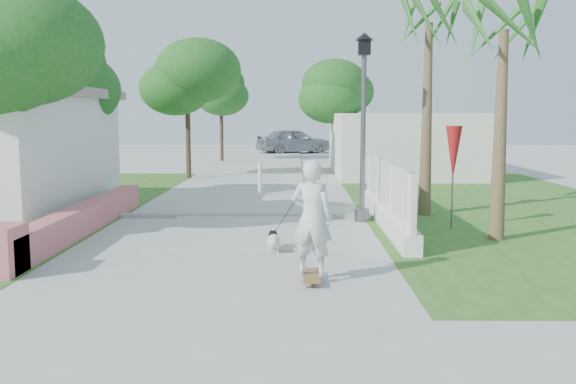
{
  "coord_description": "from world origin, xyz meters",
  "views": [
    {
      "loc": [
        1.29,
        -9.72,
        2.54
      ],
      "look_at": [
        1.16,
        2.22,
        1.1
      ],
      "focal_mm": 40.0,
      "sensor_mm": 36.0,
      "label": 1
    }
  ],
  "objects_px": {
    "bollard": "(260,179)",
    "dog": "(274,241)",
    "skateboarder": "(293,219)",
    "parked_car": "(294,141)",
    "street_lamp": "(363,120)",
    "patio_umbrella": "(453,154)"
  },
  "relations": [
    {
      "from": "street_lamp",
      "to": "patio_umbrella",
      "type": "bearing_deg",
      "value": -27.76
    },
    {
      "from": "bollard",
      "to": "dog",
      "type": "relative_size",
      "value": 1.86
    },
    {
      "from": "street_lamp",
      "to": "dog",
      "type": "xyz_separation_m",
      "value": [
        -2.0,
        -3.51,
        -2.21
      ]
    },
    {
      "from": "patio_umbrella",
      "to": "dog",
      "type": "distance_m",
      "value": 4.87
    },
    {
      "from": "bollard",
      "to": "skateboarder",
      "type": "height_order",
      "value": "skateboarder"
    },
    {
      "from": "street_lamp",
      "to": "bollard",
      "type": "distance_m",
      "value": 5.56
    },
    {
      "from": "street_lamp",
      "to": "parked_car",
      "type": "xyz_separation_m",
      "value": [
        -1.7,
        27.43,
        -1.59
      ]
    },
    {
      "from": "street_lamp",
      "to": "bollard",
      "type": "bearing_deg",
      "value": 120.96
    },
    {
      "from": "skateboarder",
      "to": "parked_car",
      "type": "distance_m",
      "value": 32.33
    },
    {
      "from": "bollard",
      "to": "parked_car",
      "type": "height_order",
      "value": "parked_car"
    },
    {
      "from": "skateboarder",
      "to": "parked_car",
      "type": "relative_size",
      "value": 0.57
    },
    {
      "from": "bollard",
      "to": "patio_umbrella",
      "type": "xyz_separation_m",
      "value": [
        4.6,
        -5.5,
        1.1
      ]
    },
    {
      "from": "bollard",
      "to": "dog",
      "type": "xyz_separation_m",
      "value": [
        0.7,
        -8.01,
        -0.37
      ]
    },
    {
      "from": "skateboarder",
      "to": "patio_umbrella",
      "type": "bearing_deg",
      "value": -115.57
    },
    {
      "from": "skateboarder",
      "to": "bollard",
      "type": "bearing_deg",
      "value": -66.92
    },
    {
      "from": "patio_umbrella",
      "to": "street_lamp",
      "type": "bearing_deg",
      "value": 152.24
    },
    {
      "from": "skateboarder",
      "to": "street_lamp",
      "type": "bearing_deg",
      "value": -91.85
    },
    {
      "from": "skateboarder",
      "to": "parked_car",
      "type": "xyz_separation_m",
      "value": [
        -0.06,
        32.33,
        -0.01
      ]
    },
    {
      "from": "bollard",
      "to": "skateboarder",
      "type": "xyz_separation_m",
      "value": [
        1.06,
        -9.4,
        0.26
      ]
    },
    {
      "from": "street_lamp",
      "to": "parked_car",
      "type": "relative_size",
      "value": 0.91
    },
    {
      "from": "bollard",
      "to": "parked_car",
      "type": "xyz_separation_m",
      "value": [
        1.0,
        22.93,
        0.25
      ]
    },
    {
      "from": "street_lamp",
      "to": "dog",
      "type": "relative_size",
      "value": 7.58
    }
  ]
}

